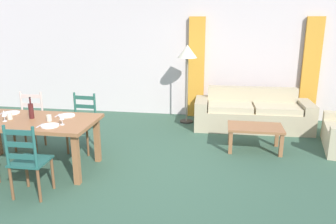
# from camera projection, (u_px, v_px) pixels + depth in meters

# --- Properties ---
(ground_plane) EXTENTS (9.60, 9.60, 0.02)m
(ground_plane) POSITION_uv_depth(u_px,v_px,m) (134.00, 175.00, 4.76)
(ground_plane) COLOR #375844
(wall_far) EXTENTS (9.60, 0.16, 2.70)m
(wall_far) POSITION_uv_depth(u_px,v_px,m) (170.00, 56.00, 7.53)
(wall_far) COLOR silver
(wall_far) RESTS_ON ground_plane
(curtain_panel_left) EXTENTS (0.35, 0.08, 2.20)m
(curtain_panel_left) POSITION_uv_depth(u_px,v_px,m) (196.00, 68.00, 7.37)
(curtain_panel_left) COLOR orange
(curtain_panel_left) RESTS_ON ground_plane
(curtain_panel_right) EXTENTS (0.35, 0.08, 2.20)m
(curtain_panel_right) POSITION_uv_depth(u_px,v_px,m) (310.00, 71.00, 7.00)
(curtain_panel_right) COLOR orange
(curtain_panel_right) RESTS_ON ground_plane
(dining_table) EXTENTS (1.90, 0.96, 0.75)m
(dining_table) POSITION_uv_depth(u_px,v_px,m) (30.00, 125.00, 4.81)
(dining_table) COLOR #99613B
(dining_table) RESTS_ON ground_plane
(dining_chair_near_right) EXTENTS (0.43, 0.41, 0.96)m
(dining_chair_near_right) POSITION_uv_depth(u_px,v_px,m) (28.00, 161.00, 4.05)
(dining_chair_near_right) COLOR #235851
(dining_chair_near_right) RESTS_ON ground_plane
(dining_chair_far_left) EXTENTS (0.45, 0.43, 0.96)m
(dining_chair_far_left) POSITION_uv_depth(u_px,v_px,m) (30.00, 121.00, 5.65)
(dining_chair_far_left) COLOR beige
(dining_chair_far_left) RESTS_ON ground_plane
(dining_chair_far_right) EXTENTS (0.44, 0.42, 0.96)m
(dining_chair_far_right) POSITION_uv_depth(u_px,v_px,m) (83.00, 123.00, 5.54)
(dining_chair_far_right) COLOR #245748
(dining_chair_far_right) RESTS_ON ground_plane
(dinner_plate_near_right) EXTENTS (0.24, 0.24, 0.02)m
(dinner_plate_near_right) POSITION_uv_depth(u_px,v_px,m) (50.00, 126.00, 4.47)
(dinner_plate_near_right) COLOR white
(dinner_plate_near_right) RESTS_ON dining_table
(fork_near_right) EXTENTS (0.02, 0.17, 0.01)m
(fork_near_right) POSITION_uv_depth(u_px,v_px,m) (40.00, 126.00, 4.50)
(fork_near_right) COLOR silver
(fork_near_right) RESTS_ON dining_table
(dinner_plate_far_left) EXTENTS (0.24, 0.24, 0.02)m
(dinner_plate_far_left) POSITION_uv_depth(u_px,v_px,m) (11.00, 113.00, 5.09)
(dinner_plate_far_left) COLOR white
(dinner_plate_far_left) RESTS_ON dining_table
(fork_far_left) EXTENTS (0.03, 0.17, 0.01)m
(fork_far_left) POSITION_uv_depth(u_px,v_px,m) (3.00, 113.00, 5.11)
(fork_far_left) COLOR silver
(fork_far_left) RESTS_ON dining_table
(dinner_plate_far_right) EXTENTS (0.24, 0.24, 0.02)m
(dinner_plate_far_right) POSITION_uv_depth(u_px,v_px,m) (67.00, 116.00, 4.95)
(dinner_plate_far_right) COLOR white
(dinner_plate_far_right) RESTS_ON dining_table
(fork_far_right) EXTENTS (0.02, 0.17, 0.01)m
(fork_far_right) POSITION_uv_depth(u_px,v_px,m) (57.00, 115.00, 4.97)
(fork_far_right) COLOR silver
(fork_far_right) RESTS_ON dining_table
(wine_bottle) EXTENTS (0.07, 0.07, 0.32)m
(wine_bottle) POSITION_uv_depth(u_px,v_px,m) (31.00, 111.00, 4.81)
(wine_bottle) COLOR #471919
(wine_bottle) RESTS_ON dining_table
(wine_glass_near_left) EXTENTS (0.06, 0.06, 0.16)m
(wine_glass_near_left) POSITION_uv_depth(u_px,v_px,m) (4.00, 114.00, 4.67)
(wine_glass_near_left) COLOR white
(wine_glass_near_left) RESTS_ON dining_table
(wine_glass_near_right) EXTENTS (0.06, 0.06, 0.16)m
(wine_glass_near_right) POSITION_uv_depth(u_px,v_px,m) (62.00, 117.00, 4.51)
(wine_glass_near_right) COLOR white
(wine_glass_near_right) RESTS_ON dining_table
(coffee_cup_primary) EXTENTS (0.07, 0.07, 0.09)m
(coffee_cup_primary) POSITION_uv_depth(u_px,v_px,m) (49.00, 118.00, 4.70)
(coffee_cup_primary) COLOR beige
(coffee_cup_primary) RESTS_ON dining_table
(coffee_cup_secondary) EXTENTS (0.07, 0.07, 0.09)m
(coffee_cup_secondary) POSITION_uv_depth(u_px,v_px,m) (10.00, 116.00, 4.78)
(coffee_cup_secondary) COLOR beige
(coffee_cup_secondary) RESTS_ON dining_table
(couch) EXTENTS (2.30, 0.87, 0.80)m
(couch) POSITION_uv_depth(u_px,v_px,m) (252.00, 114.00, 6.73)
(couch) COLOR tan
(couch) RESTS_ON ground_plane
(coffee_table) EXTENTS (0.90, 0.56, 0.42)m
(coffee_table) POSITION_uv_depth(u_px,v_px,m) (255.00, 130.00, 5.57)
(coffee_table) COLOR #99613B
(coffee_table) RESTS_ON ground_plane
(standing_lamp) EXTENTS (0.40, 0.40, 1.64)m
(standing_lamp) POSITION_uv_depth(u_px,v_px,m) (187.00, 56.00, 6.82)
(standing_lamp) COLOR #332D28
(standing_lamp) RESTS_ON ground_plane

